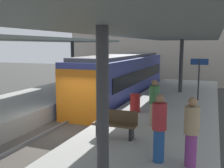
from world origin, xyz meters
TOP-DOWN VIEW (x-y plane):
  - ground_plane at (0.00, 0.00)m, footprint 80.00×80.00m
  - platform_right at (3.80, 0.00)m, footprint 4.40×28.00m
  - track_ballast at (0.00, 0.00)m, footprint 3.20×28.00m
  - rail_near_side at (-0.72, 0.00)m, footprint 0.08×28.00m
  - rail_far_side at (0.72, 0.00)m, footprint 0.08×28.00m
  - commuter_train at (0.00, 7.64)m, footprint 2.78×12.22m
  - canopy_left at (-3.80, 1.40)m, footprint 4.18×21.00m
  - canopy_right at (3.80, 1.40)m, footprint 4.18×21.00m
  - platform_bench at (2.88, -1.66)m, footprint 1.40×0.41m
  - platform_sign at (4.99, 5.44)m, footprint 0.90×0.08m
  - litter_bin at (2.55, 1.76)m, footprint 0.44×0.44m
  - passenger_near_bench at (5.30, -3.01)m, footprint 0.36×0.36m
  - passenger_mid_platform at (3.77, -0.00)m, footprint 0.36×0.36m
  - passenger_far_end at (4.53, -3.02)m, footprint 0.36×0.36m
  - station_building_backdrop at (0.05, 20.00)m, footprint 18.00×6.00m

SIDE VIEW (x-z plane):
  - ground_plane at x=0.00m, z-range 0.00..0.00m
  - track_ballast at x=0.00m, z-range 0.00..0.20m
  - rail_near_side at x=-0.72m, z-range 0.20..0.34m
  - rail_far_side at x=0.72m, z-range 0.20..0.34m
  - platform_right at x=3.80m, z-range 0.00..1.00m
  - litter_bin at x=2.55m, z-range 1.00..1.80m
  - platform_bench at x=2.88m, z-range 1.03..1.89m
  - commuter_train at x=0.00m, z-range 0.18..3.28m
  - passenger_mid_platform at x=3.77m, z-range 1.03..2.72m
  - passenger_near_bench at x=5.30m, z-range 1.03..2.74m
  - passenger_far_end at x=4.53m, z-range 1.03..2.76m
  - platform_sign at x=4.99m, z-range 1.52..3.73m
  - canopy_left at x=-3.80m, z-range 2.54..5.85m
  - canopy_right at x=3.80m, z-range 2.59..6.02m
  - station_building_backdrop at x=0.05m, z-range 0.00..11.00m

